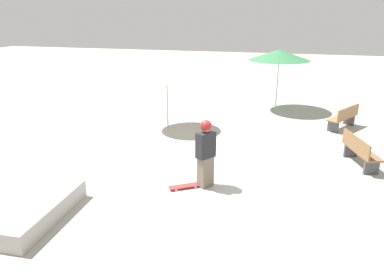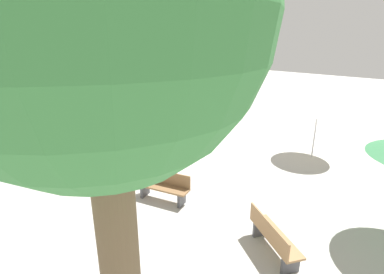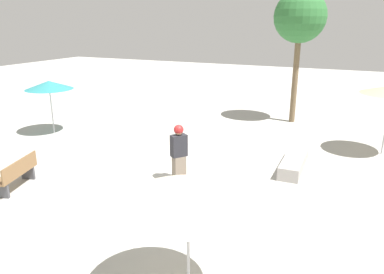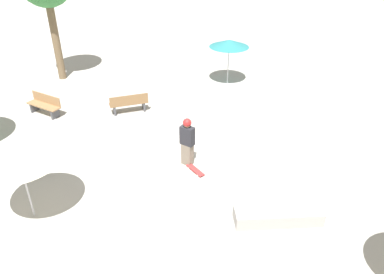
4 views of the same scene
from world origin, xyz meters
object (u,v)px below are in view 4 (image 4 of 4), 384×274
at_px(bench_near, 129,103).
at_px(shade_umbrella_cream, 17,155).
at_px(skater_main, 187,140).
at_px(bench_far, 45,105).
at_px(shade_umbrella_teal, 229,43).
at_px(skateboard, 195,170).
at_px(concrete_ledge, 278,216).

distance_m(bench_near, shade_umbrella_cream, 6.76).
relative_size(skater_main, shade_umbrella_cream, 0.78).
distance_m(bench_far, shade_umbrella_teal, 8.74).
distance_m(bench_near, shade_umbrella_teal, 5.70).
height_order(skater_main, bench_near, skater_main).
bearing_deg(skateboard, bench_far, -158.23).
height_order(skateboard, shade_umbrella_cream, shade_umbrella_cream).
height_order(skater_main, bench_far, skater_main).
xyz_separation_m(skateboard, shade_umbrella_cream, (1.92, -4.58, 1.95)).
bearing_deg(concrete_ledge, skateboard, -138.32).
xyz_separation_m(bench_near, shade_umbrella_teal, (-3.10, 4.52, 1.59)).
distance_m(skateboard, concrete_ledge, 3.23).
bearing_deg(skater_main, shade_umbrella_teal, 108.91).
distance_m(skater_main, skateboard, 1.01).
distance_m(bench_far, shade_umbrella_cream, 6.62).
bearing_deg(shade_umbrella_cream, shade_umbrella_teal, 145.25).
height_order(bench_near, shade_umbrella_cream, shade_umbrella_cream).
xyz_separation_m(skateboard, concrete_ledge, (2.41, 2.15, 0.14)).
bearing_deg(bench_far, shade_umbrella_teal, -126.40).
xyz_separation_m(shade_umbrella_cream, shade_umbrella_teal, (-9.36, 6.49, 0.00)).
height_order(concrete_ledge, bench_near, bench_near).
height_order(bench_far, shade_umbrella_cream, shade_umbrella_cream).
relative_size(skater_main, shade_umbrella_teal, 0.78).
bearing_deg(bench_far, bench_near, -147.33).
xyz_separation_m(concrete_ledge, bench_near, (-6.75, -4.76, 0.22)).
height_order(bench_near, shade_umbrella_teal, shade_umbrella_teal).
relative_size(skateboard, concrete_ledge, 0.33).
xyz_separation_m(concrete_ledge, shade_umbrella_cream, (-0.49, -6.73, 1.81)).
bearing_deg(skateboard, skater_main, 175.03).
relative_size(bench_near, bench_far, 1.05).
height_order(bench_far, shade_umbrella_teal, shade_umbrella_teal).
distance_m(concrete_ledge, shade_umbrella_cream, 6.99).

